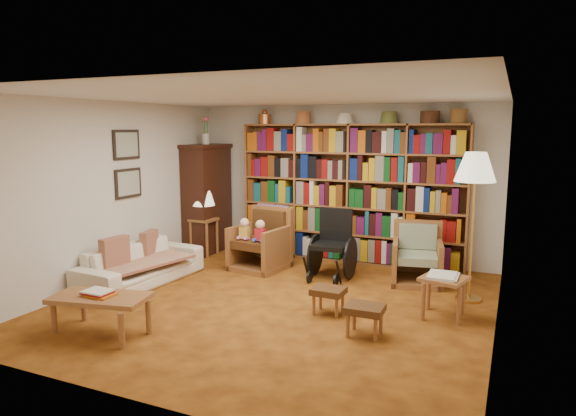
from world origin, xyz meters
The scene contains 23 objects.
floor centered at (0.00, 0.00, 0.00)m, with size 5.00×5.00×0.00m, color #9B5617.
ceiling centered at (0.00, 0.00, 2.50)m, with size 5.00×5.00×0.00m, color silver.
wall_back centered at (0.00, 2.50, 1.25)m, with size 5.00×5.00×0.00m, color silver.
wall_front centered at (0.00, -2.50, 1.25)m, with size 5.00×5.00×0.00m, color silver.
wall_left centered at (-2.50, 0.00, 1.25)m, with size 5.00×5.00×0.00m, color silver.
wall_right centered at (2.50, 0.00, 1.25)m, with size 5.00×5.00×0.00m, color silver.
bookshelf centered at (0.20, 2.33, 1.17)m, with size 3.60×0.30×2.42m.
curio_cabinet centered at (-2.25, 2.00, 0.95)m, with size 0.50×0.95×2.40m.
framed_pictures centered at (-2.48, 0.30, 1.62)m, with size 0.03×0.52×0.97m.
sofa centered at (-2.05, -0.01, 0.27)m, with size 0.73×1.87×0.55m, color #ECE2C8.
sofa_throw centered at (-2.00, -0.01, 0.30)m, with size 0.70×1.30×0.04m, color beige.
cushion_left centered at (-2.18, 0.34, 0.45)m, with size 0.12×0.37×0.37m, color maroon.
cushion_right centered at (-2.18, -0.36, 0.45)m, with size 0.13×0.41×0.41m, color maroon.
side_table_lamp centered at (-2.15, 1.72, 0.45)m, with size 0.39×0.39×0.63m.
table_lamp centered at (-2.15, 1.72, 0.98)m, with size 0.39×0.39×0.52m.
armchair_leather centered at (-0.90, 1.43, 0.38)m, with size 0.84×0.88×0.94m.
armchair_sage centered at (1.43, 1.64, 0.32)m, with size 0.80×0.82×0.84m.
wheelchair centered at (0.26, 1.36, 0.45)m, with size 0.57×0.79×0.99m.
floor_lamp centered at (2.15, 1.09, 1.60)m, with size 0.49×0.49×1.85m.
side_table_papers centered at (1.93, 0.37, 0.40)m, with size 0.56×0.56×0.50m.
footstool_a centered at (0.71, -0.07, 0.25)m, with size 0.38×0.32×0.31m.
footstool_b centered at (1.26, -0.51, 0.27)m, with size 0.39×0.34×0.33m.
coffee_table centered at (-1.26, -1.58, 0.36)m, with size 1.07×0.69×0.47m.
Camera 1 is at (2.60, -5.45, 2.13)m, focal length 32.00 mm.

